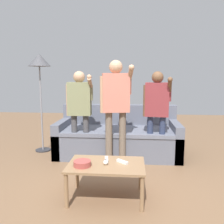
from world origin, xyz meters
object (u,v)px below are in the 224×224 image
object	(u,v)px
coffee_table	(106,168)
game_remote_nunchuk	(106,162)
game_remote_wand_near	(107,159)
player_center	(116,101)
player_left	(80,105)
player_right	(157,106)
couch	(118,138)
snack_bowl	(82,163)
game_remote_wand_far	(122,162)
floor_lamp	(39,66)

from	to	relation	value
coffee_table	game_remote_nunchuk	xyz separation A→B (m)	(-0.00, -0.01, 0.08)
coffee_table	game_remote_nunchuk	distance (m)	0.08
game_remote_wand_near	player_center	bearing A→B (deg)	87.43
player_left	player_right	xyz separation A→B (m)	(1.22, 0.02, -0.00)
player_right	game_remote_wand_near	bearing A→B (deg)	-121.98
couch	game_remote_wand_near	size ratio (longest dim) A/B	13.96
couch	game_remote_nunchuk	distance (m)	1.60
snack_bowl	game_remote_wand_near	bearing A→B (deg)	39.16
player_left	player_center	distance (m)	0.61
couch	player_right	xyz separation A→B (m)	(0.63, -0.40, 0.62)
game_remote_wand_near	game_remote_wand_far	xyz separation A→B (m)	(0.19, -0.06, -0.00)
game_remote_wand_far	player_right	bearing A→B (deg)	67.01
couch	snack_bowl	world-z (taller)	couch
game_remote_wand_far	player_center	bearing A→B (deg)	98.45
snack_bowl	player_right	world-z (taller)	player_right
player_left	game_remote_wand_near	distance (m)	1.29
player_center	player_right	bearing A→B (deg)	13.88
player_right	snack_bowl	bearing A→B (deg)	-125.70
game_remote_wand_far	game_remote_nunchuk	bearing A→B (deg)	-162.59
game_remote_nunchuk	player_right	distance (m)	1.45
coffee_table	game_remote_wand_far	xyz separation A→B (m)	(0.18, 0.04, 0.07)
player_right	game_remote_wand_far	world-z (taller)	player_right
game_remote_wand_near	game_remote_nunchuk	bearing A→B (deg)	-87.79
player_center	game_remote_wand_near	world-z (taller)	player_center
coffee_table	snack_bowl	world-z (taller)	snack_bowl
snack_bowl	game_remote_wand_near	world-z (taller)	snack_bowl
floor_lamp	player_left	size ratio (longest dim) A/B	1.22
coffee_table	player_right	world-z (taller)	player_right
floor_lamp	game_remote_wand_near	size ratio (longest dim) A/B	11.73
floor_lamp	snack_bowl	bearing A→B (deg)	-57.03
game_remote_wand_far	game_remote_wand_near	bearing A→B (deg)	160.96
player_center	player_right	world-z (taller)	player_center
player_center	game_remote_wand_far	world-z (taller)	player_center
game_remote_nunchuk	game_remote_wand_far	size ratio (longest dim) A/B	0.64
floor_lamp	player_left	world-z (taller)	floor_lamp
couch	game_remote_wand_near	xyz separation A→B (m)	(-0.04, -1.47, 0.13)
game_remote_wand_far	player_left	bearing A→B (deg)	123.13
snack_bowl	floor_lamp	world-z (taller)	floor_lamp
game_remote_nunchuk	player_left	distance (m)	1.39
snack_bowl	game_remote_wand_far	bearing A→B (deg)	17.28
floor_lamp	game_remote_wand_near	xyz separation A→B (m)	(1.37, -1.53, -1.14)
floor_lamp	game_remote_wand_far	world-z (taller)	floor_lamp
snack_bowl	game_remote_wand_near	xyz separation A→B (m)	(0.24, 0.20, -0.01)
coffee_table	player_center	size ratio (longest dim) A/B	0.53
coffee_table	snack_bowl	distance (m)	0.28
floor_lamp	player_right	xyz separation A→B (m)	(2.04, -0.46, -0.65)
game_remote_wand_near	game_remote_wand_far	bearing A→B (deg)	-19.04
player_right	couch	bearing A→B (deg)	147.84
floor_lamp	player_center	xyz separation A→B (m)	(1.41, -0.61, -0.55)
couch	player_left	bearing A→B (deg)	-144.97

